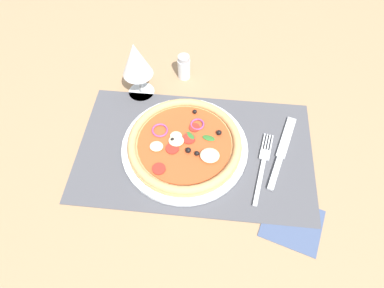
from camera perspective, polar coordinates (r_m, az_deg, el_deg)
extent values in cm
cube|color=#9E7A56|center=(74.88, 0.52, -1.61)|extent=(190.00, 140.00, 2.40)
cube|color=#4C4C51|center=(73.70, 0.53, -1.03)|extent=(51.53, 31.07, 0.40)
cylinder|color=white|center=(73.08, -1.27, -0.75)|extent=(27.64, 27.64, 1.05)
cylinder|color=tan|center=(72.23, -1.29, -0.30)|extent=(24.80, 24.80, 1.00)
torus|color=tan|center=(71.51, -1.30, 0.09)|extent=(24.62, 24.62, 1.80)
cylinder|color=#C64C23|center=(71.69, -1.30, -0.01)|extent=(20.34, 20.34, 0.30)
ellipsoid|color=beige|center=(72.33, -2.77, 1.41)|extent=(2.66, 2.39, 0.80)
ellipsoid|color=beige|center=(71.05, -6.12, -0.39)|extent=(2.91, 2.62, 0.87)
ellipsoid|color=beige|center=(71.56, -2.71, 0.69)|extent=(3.34, 3.00, 1.00)
ellipsoid|color=beige|center=(69.29, 3.06, -1.96)|extent=(4.10, 3.69, 1.23)
sphere|color=black|center=(69.89, -0.64, -1.07)|extent=(1.23, 1.23, 1.23)
sphere|color=black|center=(69.58, 0.84, -1.61)|extent=(1.03, 1.03, 1.03)
sphere|color=black|center=(71.65, -3.30, 0.82)|extent=(1.11, 1.11, 1.11)
sphere|color=black|center=(72.75, 4.64, 1.96)|extent=(1.18, 1.18, 1.18)
sphere|color=black|center=(76.26, 0.48, 5.56)|extent=(1.01, 1.01, 1.01)
torus|color=#8E3D75|center=(74.29, 1.14, 3.37)|extent=(3.21, 3.19, 0.87)
torus|color=#8E3D75|center=(73.65, -5.51, 2.36)|extent=(3.66, 3.65, 0.71)
cylinder|color=#A3281E|center=(72.11, -0.54, 0.92)|extent=(2.84, 2.84, 0.30)
cylinder|color=#A3281E|center=(73.88, 0.42, 2.83)|extent=(2.42, 2.42, 0.30)
cylinder|color=#A3281E|center=(70.81, -3.38, -0.76)|extent=(2.89, 2.89, 0.30)
cylinder|color=#A3281E|center=(68.42, -5.68, -4.23)|extent=(2.80, 2.80, 0.30)
ellipsoid|color=#2D6B28|center=(72.23, 2.87, 1.03)|extent=(3.06, 2.05, 0.30)
ellipsoid|color=#2D6B28|center=(72.43, -0.19, 1.35)|extent=(2.98, 2.96, 0.30)
cube|color=silver|center=(70.61, 11.47, -6.36)|extent=(2.91, 11.14, 0.44)
cube|color=silver|center=(74.21, 12.35, -1.84)|extent=(2.62, 2.88, 0.44)
cube|color=silver|center=(76.24, 13.41, 0.09)|extent=(1.10, 4.31, 0.44)
cube|color=silver|center=(76.20, 12.98, 0.20)|extent=(1.10, 4.31, 0.44)
cube|color=silver|center=(76.16, 12.54, 0.30)|extent=(1.10, 4.31, 0.44)
cube|color=silver|center=(76.13, 12.10, 0.41)|extent=(1.10, 4.31, 0.44)
cube|color=silver|center=(72.27, 14.05, -4.81)|extent=(3.65, 8.42, 0.62)
cube|color=silver|center=(78.10, 15.83, 1.13)|extent=(5.23, 11.69, 0.44)
cylinder|color=silver|center=(85.50, -8.63, 8.88)|extent=(6.40, 6.40, 0.40)
cylinder|color=silver|center=(83.22, -8.91, 10.38)|extent=(0.80, 0.80, 6.00)
cone|color=silver|center=(78.29, -9.62, 14.09)|extent=(7.20, 7.20, 8.50)
cone|color=orange|center=(79.19, -9.47, 13.35)|extent=(4.50, 4.50, 4.96)
cube|color=#425175|center=(68.83, 16.78, -12.84)|extent=(13.49, 12.76, 0.36)
cylinder|color=silver|center=(86.64, -1.39, 12.78)|extent=(3.20, 3.20, 5.50)
cylinder|color=#ADADB2|center=(84.39, -1.43, 14.44)|extent=(2.88, 2.88, 1.20)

